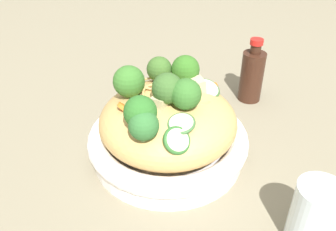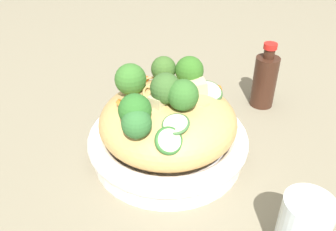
# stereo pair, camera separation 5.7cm
# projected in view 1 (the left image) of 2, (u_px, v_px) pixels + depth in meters

# --- Properties ---
(ground_plane) EXTENTS (3.00, 3.00, 0.00)m
(ground_plane) POSITION_uv_depth(u_px,v_px,m) (168.00, 155.00, 0.61)
(ground_plane) COLOR #7C745D
(serving_bowl) EXTENTS (0.27, 0.27, 0.06)m
(serving_bowl) POSITION_uv_depth(u_px,v_px,m) (168.00, 142.00, 0.60)
(serving_bowl) COLOR white
(serving_bowl) RESTS_ON ground_plane
(noodle_heap) EXTENTS (0.22, 0.22, 0.11)m
(noodle_heap) POSITION_uv_depth(u_px,v_px,m) (168.00, 120.00, 0.57)
(noodle_heap) COLOR tan
(noodle_heap) RESTS_ON serving_bowl
(broccoli_florets) EXTENTS (0.15, 0.22, 0.08)m
(broccoli_florets) POSITION_uv_depth(u_px,v_px,m) (159.00, 90.00, 0.53)
(broccoli_florets) COLOR #9FB86E
(broccoli_florets) RESTS_ON serving_bowl
(carrot_coins) EXTENTS (0.15, 0.15, 0.04)m
(carrot_coins) POSITION_uv_depth(u_px,v_px,m) (165.00, 91.00, 0.57)
(carrot_coins) COLOR orange
(carrot_coins) RESTS_ON serving_bowl
(zucchini_slices) EXTENTS (0.06, 0.19, 0.04)m
(zucchini_slices) POSITION_uv_depth(u_px,v_px,m) (192.00, 113.00, 0.52)
(zucchini_slices) COLOR beige
(zucchini_slices) RESTS_ON serving_bowl
(chicken_chunks) EXTENTS (0.07, 0.11, 0.03)m
(chicken_chunks) POSITION_uv_depth(u_px,v_px,m) (181.00, 92.00, 0.55)
(chicken_chunks) COLOR #CDBB8D
(chicken_chunks) RESTS_ON serving_bowl
(soy_sauce_bottle) EXTENTS (0.05, 0.05, 0.14)m
(soy_sauce_bottle) POSITION_uv_depth(u_px,v_px,m) (252.00, 75.00, 0.74)
(soy_sauce_bottle) COLOR #381E14
(soy_sauce_bottle) RESTS_ON ground_plane
(drinking_glass) EXTENTS (0.06, 0.06, 0.09)m
(drinking_glass) POSITION_uv_depth(u_px,v_px,m) (315.00, 215.00, 0.44)
(drinking_glass) COLOR silver
(drinking_glass) RESTS_ON ground_plane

